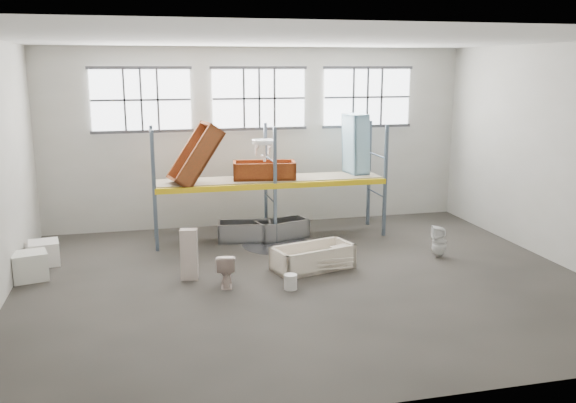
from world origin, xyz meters
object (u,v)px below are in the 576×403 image
object	(u,v)px
toilet_white	(439,242)
blue_tub_upright	(356,144)
steel_tub_right	(282,229)
rust_tub_flat	(264,170)
carton_near	(30,266)
steel_tub_left	(244,231)
bucket	(291,282)
bathtub_beige	(313,257)
cistern_tall	(189,254)
toilet_beige	(226,269)

from	to	relation	value
toilet_white	blue_tub_upright	xyz separation A→B (m)	(-1.12, 2.91, 2.01)
steel_tub_right	rust_tub_flat	bearing A→B (deg)	152.44
rust_tub_flat	carton_near	bearing A→B (deg)	-159.59
steel_tub_left	rust_tub_flat	distance (m)	1.68
bucket	rust_tub_flat	bearing A→B (deg)	86.28
blue_tub_upright	rust_tub_flat	bearing A→B (deg)	-174.79
toilet_white	steel_tub_right	xyz separation A→B (m)	(-3.30, 2.45, -0.13)
toilet_white	rust_tub_flat	xyz separation A→B (m)	(-3.72, 2.67, 1.44)
bathtub_beige	steel_tub_left	distance (m)	2.83
rust_tub_flat	steel_tub_right	bearing A→B (deg)	-27.56
steel_tub_right	bathtub_beige	bearing A→B (deg)	-87.15
cistern_tall	steel_tub_left	distance (m)	3.13
cistern_tall	steel_tub_right	bearing A→B (deg)	56.47
toilet_beige	rust_tub_flat	size ratio (longest dim) A/B	0.44
bathtub_beige	rust_tub_flat	distance (m)	3.24
toilet_beige	cistern_tall	distance (m)	0.93
cistern_tall	rust_tub_flat	xyz separation A→B (m)	(2.22, 2.84, 1.27)
toilet_beige	steel_tub_right	size ratio (longest dim) A/B	0.52
steel_tub_left	blue_tub_upright	xyz separation A→B (m)	(3.18, 0.43, 2.14)
steel_tub_right	carton_near	size ratio (longest dim) A/B	1.95
cistern_tall	steel_tub_right	distance (m)	3.73
steel_tub_right	bucket	size ratio (longest dim) A/B	4.36
toilet_white	rust_tub_flat	size ratio (longest dim) A/B	0.47
cistern_tall	steel_tub_right	world-z (taller)	cistern_tall
cistern_tall	blue_tub_upright	distance (m)	6.01
steel_tub_right	rust_tub_flat	xyz separation A→B (m)	(-0.42, 0.22, 1.57)
steel_tub_left	steel_tub_right	world-z (taller)	steel_tub_left
blue_tub_upright	carton_near	bearing A→B (deg)	-164.23
blue_tub_upright	bucket	size ratio (longest dim) A/B	5.22
bathtub_beige	toilet_white	xyz separation A→B (m)	(3.17, 0.12, 0.12)
bucket	toilet_beige	bearing A→B (deg)	156.78
toilet_beige	steel_tub_right	xyz separation A→B (m)	(1.93, 3.19, -0.10)
steel_tub_right	carton_near	bearing A→B (deg)	-162.80
cistern_tall	steel_tub_left	world-z (taller)	cistern_tall
carton_near	bucket	bearing A→B (deg)	-19.58
cistern_tall	rust_tub_flat	bearing A→B (deg)	63.63
toilet_beige	bucket	world-z (taller)	toilet_beige
cistern_tall	bucket	size ratio (longest dim) A/B	3.52
toilet_white	carton_near	distance (m)	9.28
toilet_white	rust_tub_flat	distance (m)	4.80
bathtub_beige	blue_tub_upright	xyz separation A→B (m)	(2.06, 3.02, 2.13)
toilet_white	steel_tub_left	distance (m)	4.96
cistern_tall	steel_tub_right	size ratio (longest dim) A/B	0.81
bucket	toilet_white	bearing A→B (deg)	17.76
blue_tub_upright	carton_near	size ratio (longest dim) A/B	2.33
blue_tub_upright	bucket	world-z (taller)	blue_tub_upright
bathtub_beige	rust_tub_flat	bearing A→B (deg)	85.36
steel_tub_right	blue_tub_upright	xyz separation A→B (m)	(2.18, 0.46, 2.14)
rust_tub_flat	cistern_tall	bearing A→B (deg)	-127.98
bathtub_beige	carton_near	world-z (taller)	carton_near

